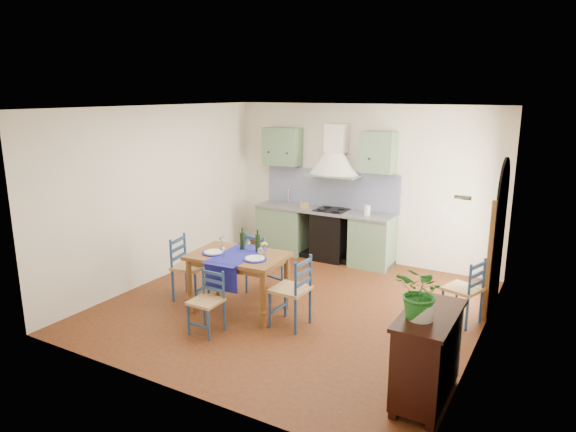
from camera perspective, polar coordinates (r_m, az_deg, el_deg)
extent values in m
plane|color=#431E0E|center=(7.52, 0.71, -9.88)|extent=(5.00, 5.00, 0.00)
cube|color=silver|center=(9.30, 8.24, 3.59)|extent=(5.00, 0.04, 2.80)
cube|color=slate|center=(9.85, -0.48, -1.42)|extent=(0.90, 0.60, 0.88)
cube|color=slate|center=(9.12, 9.36, -2.86)|extent=(0.70, 0.60, 0.88)
cube|color=black|center=(9.41, 4.80, -2.20)|extent=(0.60, 0.58, 0.88)
cube|color=gray|center=(9.36, 4.02, 0.63)|extent=(2.60, 0.64, 0.04)
cube|color=silver|center=(9.75, -0.48, 1.16)|extent=(0.45, 0.40, 0.03)
cylinder|color=silver|center=(9.87, 0.04, 2.24)|extent=(0.02, 0.02, 0.26)
cube|color=black|center=(9.29, 4.86, 0.68)|extent=(0.55, 0.48, 0.02)
cube|color=black|center=(9.63, 4.06, -4.30)|extent=(2.60, 0.50, 0.08)
cube|color=navy|center=(9.53, 4.78, 3.07)|extent=(2.65, 0.05, 0.68)
cube|color=slate|center=(9.73, -0.62, 7.74)|extent=(0.70, 0.34, 0.70)
cube|color=slate|center=(8.93, 10.04, 7.00)|extent=(0.55, 0.34, 0.70)
cone|color=silver|center=(9.19, 5.12, 5.77)|extent=(0.96, 0.96, 0.40)
cube|color=silver|center=(9.22, 5.41, 8.60)|extent=(0.36, 0.30, 0.50)
cube|color=silver|center=(6.30, 21.07, -2.03)|extent=(0.04, 5.00, 2.80)
cube|color=black|center=(7.79, 22.24, -3.63)|extent=(0.03, 1.00, 1.65)
cylinder|color=black|center=(7.60, 22.80, 2.33)|extent=(0.03, 1.00, 1.00)
cube|color=brown|center=(7.28, 21.45, -4.73)|extent=(0.06, 0.06, 1.65)
cube|color=brown|center=(8.31, 22.59, -2.61)|extent=(0.06, 0.06, 1.65)
cube|color=brown|center=(7.96, 22.46, -2.12)|extent=(0.04, 0.55, 1.96)
cylinder|color=silver|center=(5.01, 18.84, 1.95)|extent=(0.15, 0.04, 0.04)
cone|color=#FFEDC6|center=(5.04, 17.67, 1.29)|extent=(0.16, 0.16, 0.12)
cube|color=silver|center=(8.55, -14.10, 2.43)|extent=(0.04, 5.00, 2.80)
cube|color=white|center=(6.90, 0.78, 12.01)|extent=(5.00, 5.00, 0.01)
cube|color=brown|center=(7.11, -5.58, -4.48)|extent=(1.36, 0.96, 0.05)
cube|color=brown|center=(7.13, -5.57, -4.98)|extent=(1.22, 0.82, 0.08)
cylinder|color=brown|center=(7.27, -10.88, -7.70)|extent=(0.08, 0.08, 0.77)
cylinder|color=brown|center=(7.82, -7.80, -6.03)|extent=(0.08, 0.08, 0.77)
cylinder|color=brown|center=(6.70, -2.80, -9.36)|extent=(0.08, 0.08, 0.77)
cylinder|color=brown|center=(7.29, -0.14, -7.38)|extent=(0.08, 0.08, 0.77)
cube|color=navy|center=(7.06, -5.81, -4.38)|extent=(0.56, 1.01, 0.01)
cube|color=navy|center=(6.81, -7.46, -6.76)|extent=(0.49, 0.05, 0.38)
cylinder|color=navy|center=(7.18, -8.26, -4.05)|extent=(0.32, 0.32, 0.01)
cylinder|color=silver|center=(7.17, -8.27, -3.97)|extent=(0.26, 0.26, 0.01)
cylinder|color=navy|center=(6.85, -3.70, -4.79)|extent=(0.32, 0.32, 0.01)
cylinder|color=silver|center=(6.85, -3.71, -4.71)|extent=(0.26, 0.26, 0.01)
cylinder|color=black|center=(7.26, -5.11, -2.56)|extent=(0.07, 0.07, 0.32)
cylinder|color=black|center=(7.14, -3.38, -2.80)|extent=(0.07, 0.07, 0.32)
cylinder|color=white|center=(7.07, -2.65, -3.82)|extent=(0.05, 0.05, 0.10)
sphere|color=yellow|center=(7.04, -2.66, -3.12)|extent=(0.10, 0.10, 0.10)
cylinder|color=navy|center=(6.72, -11.01, -11.23)|extent=(0.03, 0.03, 0.41)
cylinder|color=navy|center=(6.86, -9.33, -8.81)|extent=(0.03, 0.03, 0.80)
cylinder|color=navy|center=(6.53, -8.81, -11.89)|extent=(0.03, 0.03, 0.41)
cylinder|color=navy|center=(6.68, -7.15, -9.38)|extent=(0.03, 0.03, 0.80)
cube|color=tan|center=(6.65, -9.12, -9.36)|extent=(0.38, 0.38, 0.04)
cube|color=navy|center=(6.72, -8.29, -8.04)|extent=(0.34, 0.02, 0.04)
cube|color=navy|center=(6.68, -8.33, -7.18)|extent=(0.34, 0.02, 0.04)
cube|color=navy|center=(6.64, -8.36, -6.32)|extent=(0.34, 0.02, 0.04)
cube|color=navy|center=(6.64, -9.91, -11.91)|extent=(0.32, 0.03, 0.02)
cylinder|color=navy|center=(7.89, -0.64, -6.80)|extent=(0.04, 0.04, 0.49)
cylinder|color=navy|center=(7.55, -2.69, -5.86)|extent=(0.04, 0.04, 0.96)
cylinder|color=navy|center=(8.14, -2.60, -6.14)|extent=(0.04, 0.04, 0.49)
cylinder|color=navy|center=(7.82, -4.66, -5.20)|extent=(0.04, 0.04, 0.96)
cube|color=tan|center=(7.80, -2.66, -5.01)|extent=(0.54, 0.54, 0.04)
cube|color=navy|center=(7.63, -3.71, -4.39)|extent=(0.40, 0.12, 0.05)
cube|color=navy|center=(7.59, -3.72, -3.46)|extent=(0.40, 0.12, 0.05)
cube|color=navy|center=(7.56, -3.74, -2.53)|extent=(0.40, 0.12, 0.05)
cube|color=navy|center=(8.03, -1.64, -6.83)|extent=(0.38, 0.12, 0.03)
cylinder|color=navy|center=(7.56, -10.23, -7.99)|extent=(0.04, 0.04, 0.48)
cylinder|color=navy|center=(7.67, -12.76, -5.96)|extent=(0.04, 0.04, 0.94)
cylinder|color=navy|center=(7.87, -8.85, -7.07)|extent=(0.04, 0.04, 0.48)
cylinder|color=navy|center=(7.97, -11.31, -5.13)|extent=(0.04, 0.04, 0.94)
cube|color=tan|center=(7.72, -10.83, -5.54)|extent=(0.51, 0.51, 0.04)
cube|color=navy|center=(7.77, -12.08, -4.44)|extent=(0.09, 0.40, 0.05)
cube|color=navy|center=(7.73, -12.13, -3.56)|extent=(0.09, 0.40, 0.05)
cube|color=navy|center=(7.70, -12.17, -2.66)|extent=(0.09, 0.40, 0.05)
cube|color=navy|center=(7.73, -9.51, -7.88)|extent=(0.10, 0.38, 0.03)
cylinder|color=navy|center=(7.07, -0.29, -9.31)|extent=(0.04, 0.04, 0.49)
cylinder|color=navy|center=(6.80, 2.49, -8.14)|extent=(0.04, 0.04, 0.96)
cylinder|color=navy|center=(6.77, -2.01, -10.38)|extent=(0.04, 0.04, 0.49)
cylinder|color=navy|center=(6.49, 0.84, -9.22)|extent=(0.04, 0.04, 0.96)
cube|color=tan|center=(6.73, 0.25, -8.14)|extent=(0.46, 0.46, 0.04)
cube|color=navy|center=(6.59, 1.69, -7.38)|extent=(0.04, 0.41, 0.05)
cube|color=navy|center=(6.54, 1.70, -6.34)|extent=(0.04, 0.41, 0.05)
cube|color=navy|center=(6.50, 1.71, -5.28)|extent=(0.04, 0.41, 0.05)
cube|color=navy|center=(6.94, -1.13, -10.24)|extent=(0.04, 0.38, 0.03)
cylinder|color=navy|center=(7.52, 18.19, -8.71)|extent=(0.04, 0.04, 0.46)
cylinder|color=navy|center=(7.29, 20.79, -7.79)|extent=(0.04, 0.04, 0.90)
cylinder|color=navy|center=(7.23, 16.74, -9.52)|extent=(0.04, 0.04, 0.46)
cylinder|color=navy|center=(6.98, 19.40, -8.60)|extent=(0.04, 0.04, 0.90)
cube|color=tan|center=(7.20, 18.86, -7.66)|extent=(0.53, 0.53, 0.04)
cube|color=navy|center=(7.08, 20.21, -7.05)|extent=(0.14, 0.37, 0.05)
cube|color=navy|center=(7.04, 20.29, -6.14)|extent=(0.14, 0.37, 0.05)
cube|color=navy|center=(7.00, 20.37, -5.21)|extent=(0.14, 0.37, 0.05)
cube|color=navy|center=(7.39, 17.45, -9.46)|extent=(0.14, 0.35, 0.03)
cube|color=black|center=(5.38, 15.22, -14.71)|extent=(0.45, 1.00, 0.82)
cube|color=black|center=(5.20, 15.51, -10.57)|extent=(0.50, 1.05, 0.04)
cube|color=brown|center=(5.26, 12.00, -15.74)|extent=(0.02, 0.38, 0.63)
cube|color=brown|center=(5.65, 13.49, -13.64)|extent=(0.02, 0.38, 0.63)
cube|color=black|center=(5.29, 11.62, -20.76)|extent=(0.08, 0.08, 0.08)
cube|color=black|center=(6.01, 14.38, -16.37)|extent=(0.08, 0.08, 0.08)
cube|color=black|center=(5.21, 15.54, -21.54)|extent=(0.08, 0.08, 0.08)
cube|color=black|center=(5.95, 17.77, -16.96)|extent=(0.08, 0.08, 0.08)
imported|color=#227325|center=(4.94, 14.64, -8.27)|extent=(0.58, 0.55, 0.52)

